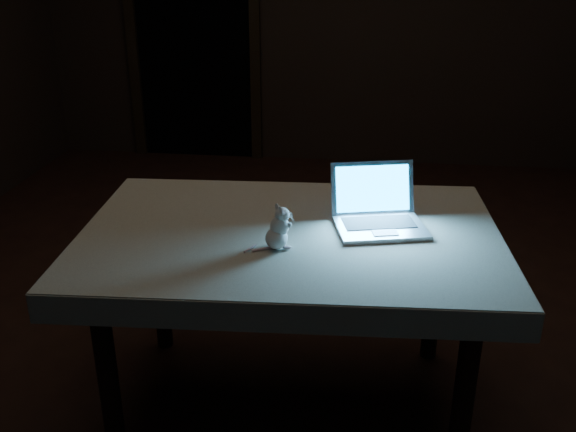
# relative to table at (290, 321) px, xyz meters

# --- Properties ---
(floor) EXTENTS (5.00, 5.00, 0.00)m
(floor) POSITION_rel_table_xyz_m (-0.02, 0.51, -0.36)
(floor) COLOR black
(floor) RESTS_ON ground
(doorway) EXTENTS (1.06, 0.36, 2.13)m
(doorway) POSITION_rel_table_xyz_m (-1.12, 3.01, 0.70)
(doorway) COLOR black
(doorway) RESTS_ON back_wall
(table) EXTENTS (1.39, 0.94, 0.72)m
(table) POSITION_rel_table_xyz_m (0.00, 0.00, 0.00)
(table) COLOR black
(table) RESTS_ON floor
(tablecloth) EXTENTS (1.65, 1.33, 0.09)m
(tablecloth) POSITION_rel_table_xyz_m (0.01, -0.04, 0.32)
(tablecloth) COLOR beige
(tablecloth) RESTS_ON table
(laptop) EXTENTS (0.36, 0.33, 0.21)m
(laptop) POSITION_rel_table_xyz_m (0.31, 0.04, 0.47)
(laptop) COLOR #ACACB0
(laptop) RESTS_ON tablecloth
(plush_mouse) EXTENTS (0.15, 0.15, 0.15)m
(plush_mouse) POSITION_rel_table_xyz_m (-0.03, -0.14, 0.44)
(plush_mouse) COLOR white
(plush_mouse) RESTS_ON tablecloth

